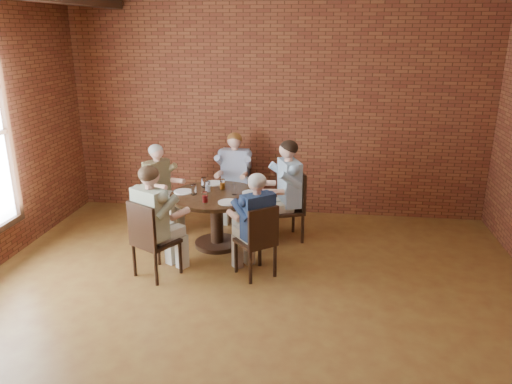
# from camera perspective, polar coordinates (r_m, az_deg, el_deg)

# --- Properties ---
(floor) EXTENTS (7.00, 7.00, 0.00)m
(floor) POSITION_cam_1_polar(r_m,az_deg,el_deg) (5.12, -1.85, -15.63)
(floor) COLOR brown
(floor) RESTS_ON ground
(wall_back) EXTENTS (7.00, 0.00, 7.00)m
(wall_back) POSITION_cam_1_polar(r_m,az_deg,el_deg) (7.82, 2.33, 9.66)
(wall_back) COLOR brown
(wall_back) RESTS_ON ground
(dining_table) EXTENTS (1.23, 1.23, 0.75)m
(dining_table) POSITION_cam_1_polar(r_m,az_deg,el_deg) (6.76, -4.53, -2.00)
(dining_table) COLOR black
(dining_table) RESTS_ON floor
(chair_a) EXTENTS (0.61, 0.61, 0.99)m
(chair_a) POSITION_cam_1_polar(r_m,az_deg,el_deg) (7.00, 4.04, -1.28)
(chair_a) COLOR black
(chair_a) RESTS_ON floor
(diner_a) EXTENTS (0.88, 0.80, 1.42)m
(diner_a) POSITION_cam_1_polar(r_m,az_deg,el_deg) (6.91, 3.30, 0.08)
(diner_a) COLOR teal
(diner_a) RESTS_ON floor
(chair_b) EXTENTS (0.45, 0.45, 0.95)m
(chair_b) POSITION_cam_1_polar(r_m,az_deg,el_deg) (7.86, -2.32, 0.81)
(chair_b) COLOR black
(chair_b) RESTS_ON floor
(diner_b) EXTENTS (0.57, 0.69, 1.35)m
(diner_b) POSITION_cam_1_polar(r_m,az_deg,el_deg) (7.73, -2.48, 1.77)
(diner_b) COLOR #8C95B2
(diner_b) RESTS_ON floor
(chair_c) EXTENTS (0.54, 0.54, 0.91)m
(chair_c) POSITION_cam_1_polar(r_m,az_deg,el_deg) (7.53, -11.25, -0.45)
(chair_c) COLOR black
(chair_c) RESTS_ON floor
(diner_c) EXTENTS (0.77, 0.72, 1.27)m
(diner_c) POSITION_cam_1_polar(r_m,az_deg,el_deg) (7.43, -10.91, 0.48)
(diner_c) COLOR brown
(diner_c) RESTS_ON floor
(chair_d) EXTENTS (0.61, 0.61, 0.96)m
(chair_d) POSITION_cam_1_polar(r_m,az_deg,el_deg) (6.01, -12.03, -5.10)
(chair_d) COLOR black
(chair_d) RESTS_ON floor
(diner_d) EXTENTS (0.82, 0.86, 1.37)m
(diner_d) POSITION_cam_1_polar(r_m,az_deg,el_deg) (6.00, -11.48, -3.35)
(diner_d) COLOR tan
(diner_d) RESTS_ON floor
(chair_e) EXTENTS (0.57, 0.57, 0.91)m
(chair_e) POSITION_cam_1_polar(r_m,az_deg,el_deg) (5.89, 0.32, -5.38)
(chair_e) COLOR black
(chair_e) RESTS_ON floor
(diner_e) EXTENTS (0.77, 0.79, 1.28)m
(diner_e) POSITION_cam_1_polar(r_m,az_deg,el_deg) (5.90, -0.08, -3.83)
(diner_e) COLOR #1B2B4D
(diner_e) RESTS_ON floor
(plate_a) EXTENTS (0.26, 0.26, 0.01)m
(plate_a) POSITION_cam_1_polar(r_m,az_deg,el_deg) (6.68, -0.49, -0.10)
(plate_a) COLOR white
(plate_a) RESTS_ON dining_table
(plate_b) EXTENTS (0.26, 0.26, 0.01)m
(plate_b) POSITION_cam_1_polar(r_m,az_deg,el_deg) (7.14, -4.86, 1.03)
(plate_b) COLOR white
(plate_b) RESTS_ON dining_table
(plate_c) EXTENTS (0.26, 0.26, 0.01)m
(plate_c) POSITION_cam_1_polar(r_m,az_deg,el_deg) (6.81, -8.30, 0.05)
(plate_c) COLOR white
(plate_c) RESTS_ON dining_table
(plate_d) EXTENTS (0.26, 0.26, 0.01)m
(plate_d) POSITION_cam_1_polar(r_m,az_deg,el_deg) (6.33, -3.19, -1.18)
(plate_d) COLOR white
(plate_d) RESTS_ON dining_table
(glass_a) EXTENTS (0.07, 0.07, 0.14)m
(glass_a) POSITION_cam_1_polar(r_m,az_deg,el_deg) (6.63, -2.48, 0.30)
(glass_a) COLOR white
(glass_a) RESTS_ON dining_table
(glass_b) EXTENTS (0.07, 0.07, 0.14)m
(glass_b) POSITION_cam_1_polar(r_m,az_deg,el_deg) (6.86, -3.86, 0.90)
(glass_b) COLOR white
(glass_b) RESTS_ON dining_table
(glass_c) EXTENTS (0.07, 0.07, 0.14)m
(glass_c) POSITION_cam_1_polar(r_m,az_deg,el_deg) (6.96, -5.98, 1.09)
(glass_c) COLOR white
(glass_c) RESTS_ON dining_table
(glass_d) EXTENTS (0.07, 0.07, 0.14)m
(glass_d) POSITION_cam_1_polar(r_m,az_deg,el_deg) (6.78, -5.53, 0.63)
(glass_d) COLOR white
(glass_d) RESTS_ON dining_table
(glass_e) EXTENTS (0.07, 0.07, 0.14)m
(glass_e) POSITION_cam_1_polar(r_m,az_deg,el_deg) (6.66, -7.12, 0.26)
(glass_e) COLOR white
(glass_e) RESTS_ON dining_table
(glass_f) EXTENTS (0.07, 0.07, 0.14)m
(glass_f) POSITION_cam_1_polar(r_m,az_deg,el_deg) (6.36, -5.85, -0.57)
(glass_f) COLOR white
(glass_f) RESTS_ON dining_table
(smartphone) EXTENTS (0.08, 0.15, 0.01)m
(smartphone) POSITION_cam_1_polar(r_m,az_deg,el_deg) (6.41, -1.86, -0.95)
(smartphone) COLOR black
(smartphone) RESTS_ON dining_table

